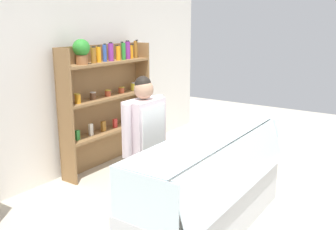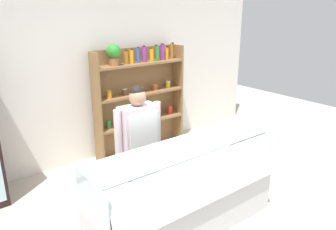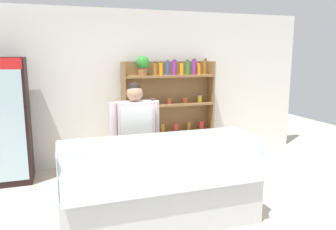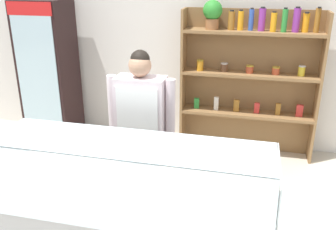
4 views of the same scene
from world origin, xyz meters
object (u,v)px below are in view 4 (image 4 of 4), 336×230
object	(u,v)px
shelving_unit	(247,71)
deli_display_case	(131,222)
drinks_fridge	(49,73)
shop_clerk	(141,119)

from	to	relation	value
shelving_unit	deli_display_case	xyz separation A→B (m)	(-0.79, -2.17, -0.76)
drinks_fridge	shelving_unit	bearing A→B (deg)	4.30
deli_display_case	drinks_fridge	bearing A→B (deg)	132.29
drinks_fridge	shop_clerk	xyz separation A→B (m)	(1.68, -1.25, -0.01)
deli_display_case	shop_clerk	world-z (taller)	shop_clerk
shelving_unit	shop_clerk	bearing A→B (deg)	-122.18
shelving_unit	shop_clerk	distance (m)	1.72
shelving_unit	shop_clerk	world-z (taller)	shelving_unit
shelving_unit	drinks_fridge	bearing A→B (deg)	-175.70
drinks_fridge	deli_display_case	world-z (taller)	drinks_fridge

